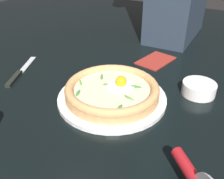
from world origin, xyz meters
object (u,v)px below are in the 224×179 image
(side_bowl, at_px, (199,89))
(table_knife, at_px, (18,74))
(folded_napkin, at_px, (156,60))
(pizza, at_px, (112,90))

(side_bowl, xyz_separation_m, table_knife, (-0.15, 0.53, -0.01))
(table_knife, height_order, folded_napkin, table_knife)
(side_bowl, relative_size, table_knife, 0.44)
(pizza, bearing_deg, side_bowl, -55.81)
(pizza, distance_m, folded_napkin, 0.29)
(pizza, xyz_separation_m, table_knife, (-0.02, 0.33, -0.03))
(side_bowl, height_order, table_knife, side_bowl)
(pizza, distance_m, table_knife, 0.33)
(pizza, height_order, table_knife, pizza)
(side_bowl, distance_m, folded_napkin, 0.23)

